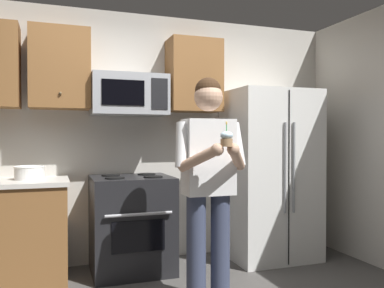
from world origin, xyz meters
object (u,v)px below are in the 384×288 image
oven_range (132,224)px  microwave (129,95)px  cupcake (227,139)px  refrigerator (270,174)px  person (209,177)px  bowl_large_white (29,172)px

oven_range → microwave: microwave is taller
oven_range → cupcake: size_ratio=5.36×
refrigerator → person: bearing=-139.1°
refrigerator → oven_range: bearing=178.5°
microwave → person: microwave is taller
refrigerator → cupcake: bearing=-130.5°
refrigerator → bowl_large_white: refrigerator is taller
refrigerator → cupcake: (-1.08, -1.27, 0.39)m
microwave → person: bearing=-69.1°
oven_range → person: person is taller
refrigerator → person: (-1.08, -0.94, 0.10)m
bowl_large_white → cupcake: (1.34, -1.36, 0.31)m
oven_range → bowl_large_white: size_ratio=3.53×
oven_range → refrigerator: (1.50, -0.04, 0.44)m
refrigerator → person: size_ratio=1.02×
oven_range → person: size_ratio=0.53×
bowl_large_white → person: 1.68m
oven_range → refrigerator: bearing=-1.5°
cupcake → bowl_large_white: bearing=134.6°
microwave → person: 1.38m
microwave → oven_range: bearing=-90.0°
person → cupcake: 0.44m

